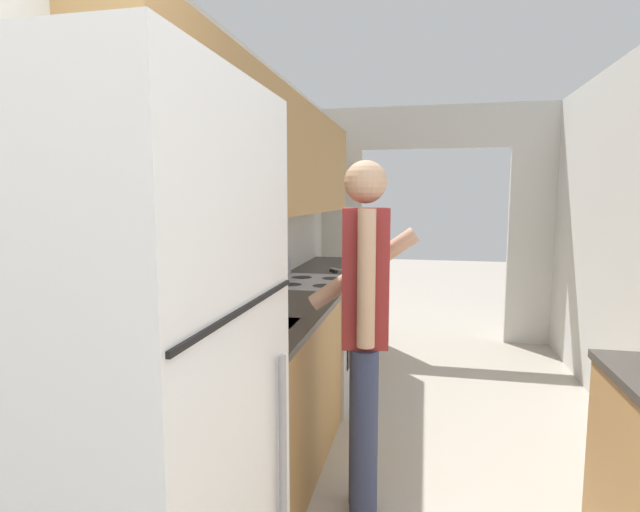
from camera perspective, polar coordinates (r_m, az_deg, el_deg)
The scene contains 7 objects.
wall_left at distance 3.00m, azimuth -9.27°, elevation 6.05°, with size 0.38×7.39×2.50m.
wall_far_with_doorway at distance 5.50m, azimuth 12.83°, elevation 5.40°, with size 2.84×0.06×2.50m.
counter_left at distance 3.48m, azimuth -2.71°, elevation -11.49°, with size 0.62×3.80×0.91m.
refrigerator at distance 1.43m, azimuth -23.66°, elevation -20.50°, with size 0.78×0.71×1.81m.
range_oven at distance 3.88m, azimuth -0.92°, elevation -9.44°, with size 0.66×0.76×1.05m.
person at distance 2.38m, azimuth 5.05°, elevation -8.40°, with size 0.55×0.42×1.71m.
knife at distance 4.30m, azimuth 1.69°, elevation -1.65°, with size 0.15×0.30×0.02m.
Camera 1 is at (-0.08, -0.48, 1.54)m, focal length 28.00 mm.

